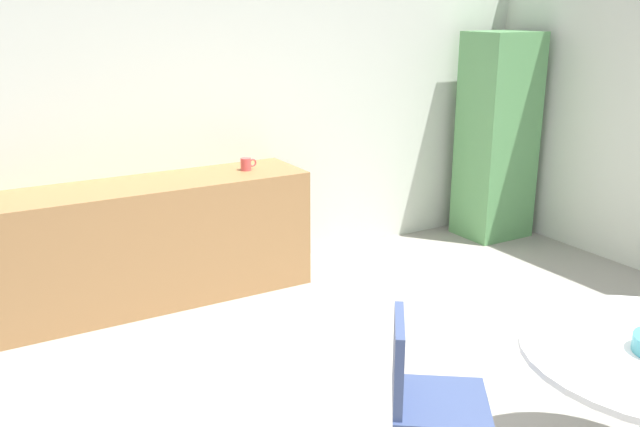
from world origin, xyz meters
name	(u,v)px	position (x,y,z in m)	size (l,w,h in m)	color
wall_back	(219,113)	(0.00, 3.00, 1.30)	(6.00, 0.10, 2.60)	silver
counter_block	(153,242)	(-0.70, 2.65, 0.45)	(2.31, 0.60, 0.90)	#9E7042
locker_cabinet	(497,137)	(2.55, 2.55, 0.94)	(0.60, 0.50, 1.89)	#599959
chair_navy	(419,384)	(-0.32, 0.02, 0.52)	(0.59, 0.59, 0.83)	silver
mug_white	(246,164)	(0.07, 2.66, 0.95)	(0.13, 0.08, 0.09)	#D84C4C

